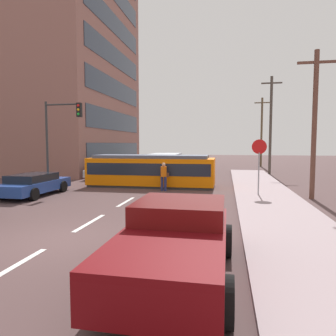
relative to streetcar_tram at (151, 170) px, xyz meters
The scene contains 20 objects.
ground_plane 1.87m from the streetcar_tram, 86.76° to the right, with size 120.00×120.00×0.00m, color #4E3737.
sidewalk_curb_right 8.89m from the streetcar_tram, 38.76° to the right, with size 3.20×36.00×0.14m, color #A18A90.
lane_stripe_0 13.57m from the streetcar_tram, 89.63° to the right, with size 0.16×2.40×0.01m, color silver.
lane_stripe_1 9.59m from the streetcar_tram, 89.48° to the right, with size 0.16×2.40×0.01m, color silver.
lane_stripe_2 5.63m from the streetcar_tram, 89.10° to the right, with size 0.16×2.40×0.01m, color silver.
lane_stripe_3 6.09m from the streetcar_tram, 89.17° to the left, with size 0.16×2.40×0.01m, color silver.
lane_stripe_4 12.05m from the streetcar_tram, 89.59° to the left, with size 0.16×2.40×0.01m, color silver.
corner_building 20.93m from the streetcar_tram, 143.49° to the left, with size 16.78×16.78×22.40m.
streetcar_tram is the anchor object (origin of this frame).
city_bus 7.56m from the streetcar_tram, 94.75° to the left, with size 2.70×5.37×1.90m.
pedestrian_crossing 2.10m from the streetcar_tram, 55.86° to the right, with size 0.50×0.36×1.67m.
pickup_truck_parked 13.93m from the streetcar_tram, 74.11° to the right, with size 2.30×5.01×1.55m.
parked_sedan_mid 7.15m from the streetcar_tram, 138.65° to the right, with size 2.02×4.60×1.19m.
parked_sedan_far 6.33m from the streetcar_tram, 141.15° to the left, with size 2.01×4.15×1.19m.
parked_sedan_furthest 11.45m from the streetcar_tram, 114.57° to the left, with size 2.16×4.30×1.19m.
stop_sign 7.19m from the streetcar_tram, 23.89° to the right, with size 0.76×0.07×2.88m.
traffic_light_mast 6.22m from the streetcar_tram, 156.25° to the right, with size 2.39×0.33×5.36m.
utility_pole_near 9.98m from the streetcar_tram, 18.24° to the right, with size 1.80×0.24×7.39m.
utility_pole_mid 13.53m from the streetcar_tram, 48.13° to the left, with size 1.80×0.24×8.82m.
utility_pole_far 21.81m from the streetcar_tram, 65.31° to the left, with size 1.80×0.24×8.34m.
Camera 1 is at (4.71, -7.99, 2.80)m, focal length 32.89 mm.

